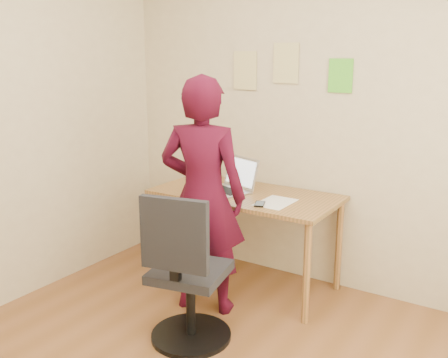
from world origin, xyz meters
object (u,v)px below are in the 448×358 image
Objects in this scene: desk at (245,204)px; phone at (260,204)px; office_chair at (186,281)px; person at (203,196)px; laptop at (231,184)px.

phone is at bearing -41.10° from desk.
office_chair is at bearing -82.09° from desk.
person reaches higher than desk.
desk is 0.19m from laptop.
office_chair is at bearing 95.46° from person.
phone is (0.36, -0.21, -0.05)m from laptop.
person is at bearing -62.30° from laptop.
laptop is 2.94× the size of phone.
phone is 0.15× the size of office_chair.
laptop is at bearing 128.65° from phone.
laptop is (-0.12, -0.00, 0.14)m from desk.
person is (-0.18, 0.44, 0.40)m from office_chair.
desk is at bearing -112.94° from person.
person reaches higher than office_chair.
office_chair is at bearing -120.69° from phone.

